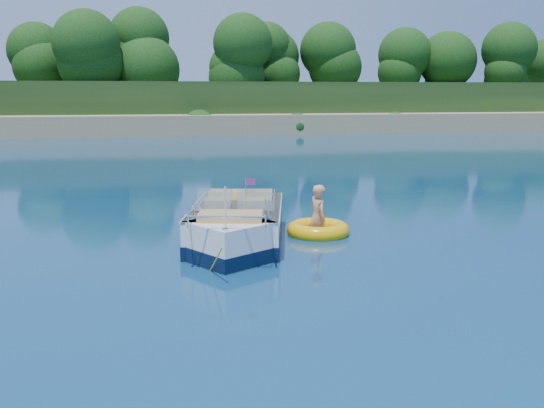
# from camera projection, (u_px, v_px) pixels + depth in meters

# --- Properties ---
(ground) EXTENTS (160.00, 160.00, 0.00)m
(ground) POSITION_uv_depth(u_px,v_px,m) (354.00, 264.00, 11.31)
(ground) COLOR #0B294F
(ground) RESTS_ON ground
(shoreline) EXTENTS (170.00, 59.00, 6.00)m
(shoreline) POSITION_uv_depth(u_px,v_px,m) (179.00, 111.00, 72.60)
(shoreline) COLOR #988558
(shoreline) RESTS_ON ground
(treeline) EXTENTS (150.00, 7.12, 8.19)m
(treeline) POSITION_uv_depth(u_px,v_px,m) (192.00, 63.00, 49.84)
(treeline) COLOR black
(treeline) RESTS_ON ground
(motorboat) EXTENTS (2.63, 5.19, 1.75)m
(motorboat) POSITION_uv_depth(u_px,v_px,m) (236.00, 228.00, 12.73)
(motorboat) COLOR white
(motorboat) RESTS_ON ground
(tow_tube) EXTENTS (1.58, 1.58, 0.38)m
(tow_tube) POSITION_uv_depth(u_px,v_px,m) (318.00, 230.00, 13.67)
(tow_tube) COLOR #FEB608
(tow_tube) RESTS_ON ground
(boy) EXTENTS (0.56, 0.90, 1.64)m
(boy) POSITION_uv_depth(u_px,v_px,m) (317.00, 234.00, 13.73)
(boy) COLOR tan
(boy) RESTS_ON ground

